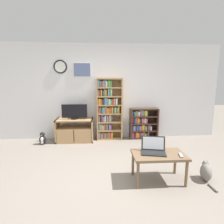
{
  "coord_description": "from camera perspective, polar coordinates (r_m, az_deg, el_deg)",
  "views": [
    {
      "loc": [
        -0.11,
        -2.62,
        1.57
      ],
      "look_at": [
        0.14,
        1.24,
        0.91
      ],
      "focal_mm": 28.0,
      "sensor_mm": 36.0,
      "label": 1
    }
  ],
  "objects": [
    {
      "name": "remote_near_laptop",
      "position": [
        2.95,
        21.57,
        -13.0
      ],
      "size": [
        0.08,
        0.17,
        0.02
      ],
      "rotation": [
        0.0,
        0.0,
        2.89
      ],
      "color": "#99999E",
      "rests_on": "coffee_table"
    },
    {
      "name": "wall_back",
      "position": [
        4.9,
        -2.6,
        6.59
      ],
      "size": [
        6.45,
        0.09,
        2.6
      ],
      "color": "silver",
      "rests_on": "ground_plane"
    },
    {
      "name": "laptop",
      "position": [
        2.94,
        13.34,
        -11.59
      ],
      "size": [
        0.43,
        0.34,
        0.25
      ],
      "rotation": [
        0.0,
        0.0,
        -0.21
      ],
      "color": "#232326",
      "rests_on": "coffee_table"
    },
    {
      "name": "bookshelf_tall",
      "position": [
        4.79,
        -1.33,
        0.9
      ],
      "size": [
        0.7,
        0.26,
        1.68
      ],
      "color": "tan",
      "rests_on": "ground_plane"
    },
    {
      "name": "tv_stand",
      "position": [
        4.81,
        -12.02,
        -5.79
      ],
      "size": [
        0.97,
        0.48,
        0.61
      ],
      "color": "tan",
      "rests_on": "ground_plane"
    },
    {
      "name": "coffee_table",
      "position": [
        2.95,
        14.96,
        -14.04
      ],
      "size": [
        0.82,
        0.49,
        0.46
      ],
      "color": "brown",
      "rests_on": "ground_plane"
    },
    {
      "name": "penguin_figurine",
      "position": [
        4.84,
        -21.73,
        -8.15
      ],
      "size": [
        0.17,
        0.16,
        0.32
      ],
      "color": "black",
      "rests_on": "ground_plane"
    },
    {
      "name": "television",
      "position": [
        4.7,
        -12.15,
        0.1
      ],
      "size": [
        0.66,
        0.18,
        0.4
      ],
      "color": "black",
      "rests_on": "tv_stand"
    },
    {
      "name": "ground_plane",
      "position": [
        3.05,
        -1.28,
        -21.28
      ],
      "size": [
        18.0,
        18.0,
        0.0
      ],
      "primitive_type": "plane",
      "color": "gray"
    },
    {
      "name": "cat",
      "position": [
        3.36,
        28.32,
        -16.77
      ],
      "size": [
        0.26,
        0.5,
        0.3
      ],
      "rotation": [
        0.0,
        0.0,
        -0.35
      ],
      "color": "slate",
      "rests_on": "ground_plane"
    },
    {
      "name": "bookshelf_short",
      "position": [
        5.0,
        9.72,
        -3.82
      ],
      "size": [
        0.78,
        0.27,
        0.86
      ],
      "color": "#3D281E",
      "rests_on": "ground_plane"
    }
  ]
}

